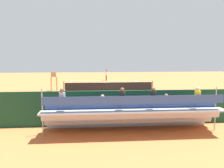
# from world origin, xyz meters

# --- Properties ---
(ground_plane) EXTENTS (60.00, 60.00, 0.00)m
(ground_plane) POSITION_xyz_m (0.00, 0.00, 0.00)
(ground_plane) COLOR #C66B38
(court_line_markings) EXTENTS (10.10, 22.20, 0.01)m
(court_line_markings) POSITION_xyz_m (0.00, -0.04, 0.00)
(court_line_markings) COLOR white
(court_line_markings) RESTS_ON ground
(tennis_net) EXTENTS (10.30, 0.10, 1.07)m
(tennis_net) POSITION_xyz_m (0.00, 0.00, 0.50)
(tennis_net) COLOR black
(tennis_net) RESTS_ON ground
(backdrop_wall) EXTENTS (18.00, 0.16, 2.00)m
(backdrop_wall) POSITION_xyz_m (0.00, 14.00, 1.00)
(backdrop_wall) COLOR #194228
(backdrop_wall) RESTS_ON ground
(bleacher_stand) EXTENTS (9.06, 2.40, 2.48)m
(bleacher_stand) POSITION_xyz_m (-0.10, 15.39, 0.98)
(bleacher_stand) COLOR #B2B2B7
(bleacher_stand) RESTS_ON ground
(umpire_chair) EXTENTS (0.67, 0.67, 2.14)m
(umpire_chair) POSITION_xyz_m (6.20, -0.09, 1.31)
(umpire_chair) COLOR #A88456
(umpire_chair) RESTS_ON ground
(courtside_bench) EXTENTS (1.80, 0.40, 0.93)m
(courtside_bench) POSITION_xyz_m (-2.95, 13.27, 0.56)
(courtside_bench) COLOR #9E754C
(courtside_bench) RESTS_ON ground
(equipment_bag) EXTENTS (0.90, 0.36, 0.36)m
(equipment_bag) POSITION_xyz_m (-0.86, 13.40, 0.18)
(equipment_bag) COLOR black
(equipment_bag) RESTS_ON ground
(tennis_player) EXTENTS (0.40, 0.55, 1.93)m
(tennis_player) POSITION_xyz_m (-0.38, -10.89, 1.02)
(tennis_player) COLOR black
(tennis_player) RESTS_ON ground
(tennis_racket) EXTENTS (0.41, 0.58, 0.03)m
(tennis_racket) POSITION_xyz_m (0.23, -10.93, 0.01)
(tennis_racket) COLOR black
(tennis_racket) RESTS_ON ground
(tennis_ball_near) EXTENTS (0.07, 0.07, 0.07)m
(tennis_ball_near) POSITION_xyz_m (0.22, -6.94, 0.03)
(tennis_ball_near) COLOR #CCDB33
(tennis_ball_near) RESTS_ON ground
(tennis_ball_far) EXTENTS (0.07, 0.07, 0.07)m
(tennis_ball_far) POSITION_xyz_m (-2.87, -8.09, 0.03)
(tennis_ball_far) COLOR #CCDB33
(tennis_ball_far) RESTS_ON ground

